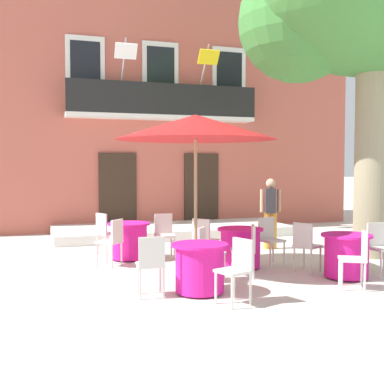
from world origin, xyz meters
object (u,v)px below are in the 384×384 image
object	(u,v)px
cafe_chair_front_2	(237,266)
cafe_chair_far_side_2	(357,256)
cafe_chair_middle_2	(164,232)
cafe_chair_far_side_1	(305,243)
cafe_chair_front_0	(208,250)
cafe_chair_near_tree_0	(204,238)
cafe_chair_near_tree_1	(247,247)
cafe_chair_front_1	(151,262)
cafe_table_near_tree	(240,248)
cafe_table_front	(200,268)
cafe_table_middle	(129,240)
pedestrian_near_entrance	(270,209)
cafe_chair_middle_0	(106,231)
plane_tree	(371,8)
cafe_chair_middle_1	(112,239)
cafe_umbrella	(196,128)
cafe_table_far_side	(346,255)
cafe_chair_far_side_0	(380,245)
cafe_chair_near_tree_2	(269,237)

from	to	relation	value
cafe_chair_front_2	cafe_chair_far_side_2	size ratio (longest dim) A/B	1.00
cafe_chair_middle_2	cafe_chair_front_2	distance (m)	3.69
cafe_chair_far_side_1	cafe_chair_front_0	bearing A→B (deg)	-176.12
cafe_chair_near_tree_0	cafe_chair_near_tree_1	distance (m)	1.30
cafe_chair_middle_2	cafe_chair_front_1	size ratio (longest dim) A/B	1.00
cafe_table_near_tree	cafe_table_front	xyz separation A→B (m)	(-1.32, -1.48, 0.00)
cafe_table_middle	pedestrian_near_entrance	distance (m)	3.42
cafe_chair_middle_0	cafe_table_front	xyz separation A→B (m)	(0.90, -3.64, -0.14)
cafe_chair_front_0	pedestrian_near_entrance	distance (m)	3.62
cafe_chair_front_0	plane_tree	bearing A→B (deg)	15.72
cafe_chair_middle_1	cafe_chair_front_2	size ratio (longest dim) A/B	1.00
cafe_chair_front_1	cafe_umbrella	world-z (taller)	cafe_umbrella
cafe_chair_near_tree_1	cafe_umbrella	world-z (taller)	cafe_umbrella
cafe_table_far_side	cafe_chair_near_tree_1	bearing A→B (deg)	160.13
cafe_chair_near_tree_1	cafe_chair_far_side_0	xyz separation A→B (m)	(2.35, -0.50, 0.00)
cafe_chair_near_tree_0	cafe_umbrella	xyz separation A→B (m)	(-0.35, -0.55, 2.08)
plane_tree	cafe_chair_front_1	world-z (taller)	plane_tree
plane_tree	cafe_chair_far_side_0	xyz separation A→B (m)	(-0.90, -1.54, -4.68)
cafe_chair_near_tree_0	cafe_chair_front_2	bearing A→B (deg)	-99.49
cafe_chair_middle_1	cafe_chair_far_side_1	bearing A→B (deg)	-26.14
cafe_table_near_tree	cafe_chair_near_tree_2	bearing A→B (deg)	17.06
cafe_chair_middle_2	cafe_umbrella	distance (m)	2.61
cafe_chair_near_tree_0	cafe_chair_far_side_0	world-z (taller)	same
cafe_chair_far_side_2	cafe_table_far_side	bearing A→B (deg)	66.66
cafe_chair_middle_2	cafe_table_far_side	size ratio (longest dim) A/B	1.05
cafe_chair_front_0	cafe_chair_near_tree_1	bearing A→B (deg)	6.82
cafe_table_far_side	cafe_chair_front_2	bearing A→B (deg)	-160.46
cafe_chair_far_side_0	plane_tree	bearing A→B (deg)	59.65
cafe_table_near_tree	cafe_table_front	bearing A→B (deg)	-131.69
cafe_chair_front_2	cafe_umbrella	xyz separation A→B (m)	(0.10, 2.13, 2.08)
plane_tree	cafe_table_middle	size ratio (longest dim) A/B	8.01
cafe_table_front	cafe_chair_near_tree_0	bearing A→B (deg)	68.96
cafe_chair_middle_1	cafe_chair_middle_0	bearing A→B (deg)	87.77
cafe_chair_front_1	cafe_chair_far_side_1	xyz separation A→B (m)	(3.05, 0.79, 0.00)
cafe_chair_far_side_2	cafe_chair_far_side_0	bearing A→B (deg)	36.28
cafe_chair_near_tree_1	cafe_umbrella	bearing A→B (deg)	135.53
cafe_umbrella	cafe_chair_middle_0	bearing A→B (deg)	120.89
cafe_chair_front_1	cafe_chair_front_2	xyz separation A→B (m)	(1.07, -0.69, 0.00)
cafe_chair_middle_1	cafe_chair_front_1	bearing A→B (deg)	-85.38
cafe_table_front	cafe_table_far_side	xyz separation A→B (m)	(2.73, 0.17, 0.00)
cafe_chair_front_0	cafe_chair_far_side_2	size ratio (longest dim) A/B	1.00
cafe_chair_near_tree_0	cafe_table_middle	bearing A→B (deg)	141.93
cafe_chair_near_tree_2	cafe_umbrella	size ratio (longest dim) A/B	0.31
cafe_chair_front_0	cafe_chair_far_side_1	xyz separation A→B (m)	(1.93, 0.13, 0.00)
cafe_chair_near_tree_2	cafe_chair_near_tree_1	bearing A→B (deg)	-133.79
cafe_chair_middle_2	cafe_chair_front_1	bearing A→B (deg)	-108.36
cafe_table_near_tree	cafe_chair_near_tree_2	size ratio (longest dim) A/B	0.95
cafe_chair_front_2	cafe_umbrella	distance (m)	2.98
cafe_chair_front_0	cafe_chair_front_2	xyz separation A→B (m)	(-0.05, -1.34, 0.00)
cafe_chair_front_1	pedestrian_near_entrance	world-z (taller)	pedestrian_near_entrance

